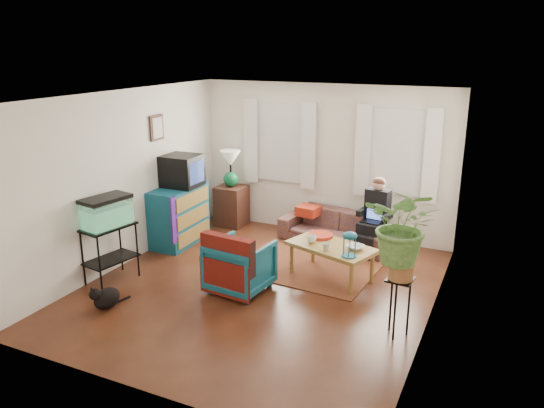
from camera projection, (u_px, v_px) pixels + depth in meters
The scene contains 31 objects.
floor at pixel (260, 288), 7.30m from camera, with size 4.50×5.00×0.01m, color #4F2B14.
ceiling at pixel (258, 97), 6.54m from camera, with size 4.50×5.00×0.01m, color white.
wall_back at pixel (324, 161), 9.09m from camera, with size 4.50×0.01×2.60m, color silver.
wall_front at pixel (135, 268), 4.75m from camera, with size 4.50×0.01×2.60m, color silver.
wall_left at pixel (123, 179), 7.83m from camera, with size 0.01×5.00×2.60m, color silver.
wall_right at pixel (437, 221), 6.01m from camera, with size 0.01×5.00×2.60m, color silver.
window_left at pixel (281, 143), 9.32m from camera, with size 1.08×0.04×1.38m, color white.
window_right at pixel (397, 153), 8.49m from camera, with size 1.08×0.04×1.38m, color white.
curtains_left at pixel (279, 144), 9.25m from camera, with size 1.36×0.06×1.50m, color white.
curtains_right at pixel (396, 153), 8.42m from camera, with size 1.36×0.06×1.50m, color white.
picture_frame at pixel (157, 128), 8.36m from camera, with size 0.04×0.32×0.40m, color #3D2616.
area_rug at pixel (308, 265), 8.02m from camera, with size 2.00×1.60×0.01m, color brown.
sofa at pixel (336, 223), 8.80m from camera, with size 1.87×0.74×0.73m, color brown.
seated_person at pixel (375, 219), 8.39m from camera, with size 0.47×0.57×1.11m, color black, non-canonical shape.
side_table at pixel (232, 206), 9.74m from camera, with size 0.50×0.50×0.73m, color #3F2A17.
table_lamp at pixel (231, 170), 9.54m from camera, with size 0.38×0.38×0.67m, color white, non-canonical shape.
dresser at pixel (179, 215), 8.83m from camera, with size 0.54×1.08×0.97m, color #125770.
crt_tv at pixel (182, 171), 8.70m from camera, with size 0.59×0.54×0.52m, color black.
aquarium_stand at pixel (111, 254), 7.41m from camera, with size 0.41×0.73×0.82m, color black.
aquarium at pixel (106, 211), 7.23m from camera, with size 0.37×0.67×0.43m, color #7FD899.
black_cat at pixel (107, 296), 6.69m from camera, with size 0.26×0.40×0.34m, color black.
armchair at pixel (240, 263), 7.14m from camera, with size 0.75×0.70×0.77m, color #115A67.
serape_throw at pixel (227, 260), 6.85m from camera, with size 0.78×0.18×0.64m, color #9E0A0A.
coffee_table at pixel (331, 262), 7.55m from camera, with size 1.20×0.66×0.50m, color brown.
cup_a at pixel (312, 239), 7.56m from camera, with size 0.14×0.14×0.11m, color white.
cup_b at pixel (326, 247), 7.29m from camera, with size 0.11×0.11×0.10m, color beige.
bowl at pixel (355, 247), 7.33m from camera, with size 0.24×0.24×0.06m, color white.
snack_tray at pixel (320, 235), 7.80m from camera, with size 0.37×0.37×0.04m, color #B21414.
birdcage at pixel (350, 244), 7.04m from camera, with size 0.20×0.20×0.35m, color #115B6B, non-canonical shape.
plant_stand at pixel (398, 307), 6.02m from camera, with size 0.30×0.30×0.71m, color black.
potted_plant at pixel (403, 238), 5.78m from camera, with size 0.81×0.70×0.90m, color #599947.
Camera 1 is at (2.97, -5.95, 3.23)m, focal length 35.00 mm.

